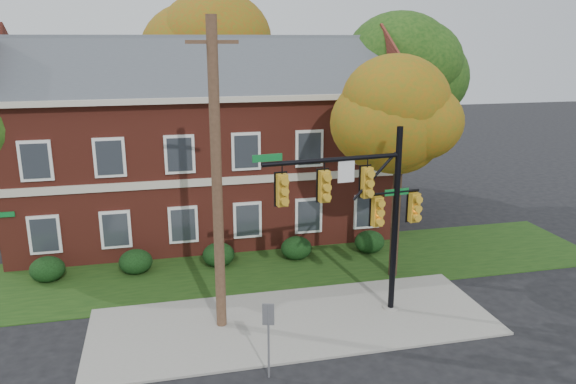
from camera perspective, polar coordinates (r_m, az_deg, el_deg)
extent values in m
plane|color=black|center=(19.37, 1.35, -14.51)|extent=(120.00, 120.00, 0.00)
cube|color=gray|center=(20.19, 0.62, -13.04)|extent=(14.00, 5.00, 0.08)
cube|color=#193811|center=(24.61, -2.18, -7.66)|extent=(30.00, 6.00, 0.04)
cube|color=maroon|center=(28.99, -8.42, 2.97)|extent=(18.00, 8.00, 7.00)
cube|color=beige|center=(28.44, -8.71, 10.11)|extent=(18.80, 8.80, 0.24)
cube|color=beige|center=(25.08, -7.61, 1.06)|extent=(18.00, 0.12, 0.35)
ellipsoid|color=black|center=(25.14, -23.26, -7.22)|extent=(1.40, 1.26, 1.05)
ellipsoid|color=black|center=(24.72, -15.21, -6.85)|extent=(1.40, 1.26, 1.05)
ellipsoid|color=black|center=(24.79, -7.07, -6.33)|extent=(1.40, 1.26, 1.05)
ellipsoid|color=black|center=(25.35, 0.85, -5.71)|extent=(1.40, 1.26, 1.05)
ellipsoid|color=black|center=(26.37, 8.28, -5.03)|extent=(1.40, 1.26, 1.05)
cylinder|color=black|center=(23.26, 10.90, -1.82)|extent=(0.36, 0.36, 5.76)
ellipsoid|color=#A0530D|center=(22.48, 11.37, 6.98)|extent=(4.25, 4.25, 3.60)
ellipsoid|color=#A0530D|center=(22.33, 13.32, 8.37)|extent=(3.50, 3.50, 3.00)
cylinder|color=black|center=(32.68, 11.04, 4.30)|extent=(0.36, 0.36, 7.04)
ellipsoid|color=#12390F|center=(32.15, 11.45, 12.01)|extent=(5.95, 5.95, 5.04)
ellipsoid|color=#12390F|center=(32.02, 13.37, 12.97)|extent=(4.90, 4.90, 4.20)
cylinder|color=black|center=(36.85, -7.99, 6.17)|extent=(0.36, 0.36, 7.68)
ellipsoid|color=#A53F0E|center=(36.40, -8.27, 13.65)|extent=(6.46, 6.46, 5.47)
ellipsoid|color=#A53F0E|center=(35.92, -6.67, 14.64)|extent=(5.32, 5.32, 4.56)
cylinder|color=gray|center=(21.31, 10.37, -11.58)|extent=(0.54, 0.54, 0.16)
cylinder|color=black|center=(20.04, 10.82, -3.08)|extent=(0.23, 0.23, 6.80)
cylinder|color=black|center=(18.34, 4.59, 3.29)|extent=(4.84, 0.65, 0.16)
cylinder|color=black|center=(19.72, 10.99, 0.00)|extent=(1.75, 0.26, 0.08)
cube|color=gold|center=(17.93, -0.60, 0.19)|extent=(0.45, 0.33, 1.13)
cube|color=gold|center=(18.43, 3.70, 0.57)|extent=(0.45, 0.33, 1.13)
cube|color=gold|center=(19.07, 8.01, 0.96)|extent=(0.45, 0.33, 1.13)
cube|color=silver|center=(18.63, 5.93, 2.07)|extent=(0.58, 0.10, 0.73)
cube|color=#0D6829|center=(17.53, -2.12, 3.48)|extent=(0.97, 0.14, 0.23)
cube|color=gold|center=(19.55, 9.04, -1.97)|extent=(0.45, 0.33, 1.13)
cube|color=gold|center=(20.26, 12.68, -1.54)|extent=(0.45, 0.33, 1.13)
cube|color=#0D6829|center=(19.72, 10.99, 0.00)|extent=(0.92, 0.13, 0.22)
cylinder|color=#473121|center=(18.21, -7.24, 1.02)|extent=(0.40, 0.40, 10.34)
cube|color=#473121|center=(17.65, -7.73, 14.88)|extent=(1.60, 0.39, 0.11)
cylinder|color=slate|center=(16.80, -1.99, -14.91)|extent=(0.08, 0.08, 2.36)
cube|color=slate|center=(16.38, -2.02, -12.32)|extent=(0.34, 0.14, 0.67)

